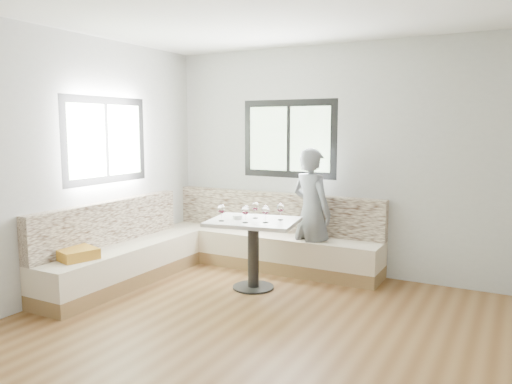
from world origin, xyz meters
TOP-DOWN VIEW (x-y plane):
  - room at (-0.08, 0.08)m, footprint 5.01×5.01m
  - banquette at (-1.59, 1.63)m, footprint 2.90×2.80m
  - table at (-0.83, 1.40)m, footprint 1.07×0.90m
  - person at (-0.45, 2.18)m, footprint 0.67×0.56m
  - olive_ramekin at (-1.01, 1.36)m, footprint 0.11×0.11m
  - wine_glass_a at (-1.10, 1.18)m, footprint 0.08×0.08m
  - wine_glass_b at (-0.82, 1.22)m, footprint 0.08×0.08m
  - wine_glass_c at (-0.63, 1.32)m, footprint 0.08×0.08m
  - wine_glass_d at (-0.85, 1.50)m, footprint 0.08×0.08m
  - wine_glass_e at (-0.56, 1.54)m, footprint 0.08×0.08m

SIDE VIEW (x-z plane):
  - banquette at x=-1.59m, z-range -0.14..0.81m
  - table at x=-0.83m, z-range 0.19..0.98m
  - person at x=-0.45m, z-range 0.00..1.56m
  - olive_ramekin at x=-1.01m, z-range 0.78..0.83m
  - wine_glass_a at x=-1.10m, z-range 0.82..1.01m
  - wine_glass_b at x=-0.82m, z-range 0.82..1.01m
  - wine_glass_c at x=-0.63m, z-range 0.82..1.01m
  - wine_glass_d at x=-0.85m, z-range 0.82..1.01m
  - wine_glass_e at x=-0.56m, z-range 0.82..1.01m
  - room at x=-0.08m, z-range 0.01..2.82m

